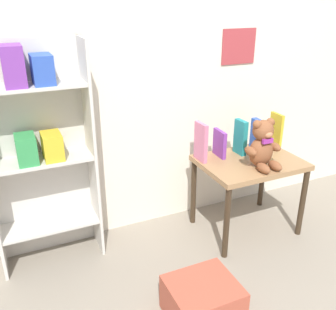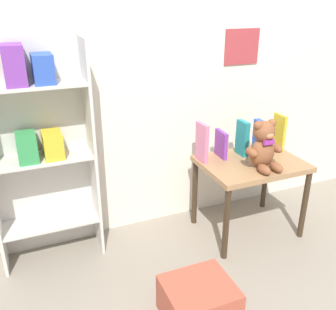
% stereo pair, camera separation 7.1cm
% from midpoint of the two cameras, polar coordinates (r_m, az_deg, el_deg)
% --- Properties ---
extents(wall_back, '(4.80, 0.07, 2.50)m').
position_cam_midpoint_polar(wall_back, '(2.64, 3.01, 15.33)').
color(wall_back, silver).
rests_on(wall_back, ground_plane).
extents(bookshelf_side, '(0.62, 0.25, 1.40)m').
position_cam_midpoint_polar(bookshelf_side, '(2.37, -18.26, 1.83)').
color(bookshelf_side, beige).
rests_on(bookshelf_side, ground_plane).
extents(display_table, '(0.69, 0.51, 0.55)m').
position_cam_midpoint_polar(display_table, '(2.68, 13.22, -2.40)').
color(display_table, '#9E754C').
rests_on(display_table, ground_plane).
extents(teddy_bear, '(0.25, 0.23, 0.33)m').
position_cam_midpoint_polar(teddy_bear, '(2.52, 15.19, 1.23)').
color(teddy_bear, brown).
rests_on(teddy_bear, display_table).
extents(book_standing_pink, '(0.03, 0.14, 0.27)m').
position_cam_midpoint_polar(book_standing_pink, '(2.55, 5.99, 1.91)').
color(book_standing_pink, '#D17093').
rests_on(book_standing_pink, display_table).
extents(book_standing_purple, '(0.03, 0.15, 0.19)m').
position_cam_midpoint_polar(book_standing_purple, '(2.65, 8.86, 1.65)').
color(book_standing_purple, purple).
rests_on(book_standing_purple, display_table).
extents(book_standing_teal, '(0.04, 0.12, 0.25)m').
position_cam_midpoint_polar(book_standing_teal, '(2.71, 12.00, 2.54)').
color(book_standing_teal, teal).
rests_on(book_standing_teal, display_table).
extents(book_standing_blue, '(0.05, 0.12, 0.23)m').
position_cam_midpoint_polar(book_standing_blue, '(2.81, 14.47, 2.86)').
color(book_standing_blue, '#2D51B7').
rests_on(book_standing_blue, display_table).
extents(book_standing_yellow, '(0.02, 0.13, 0.26)m').
position_cam_midpoint_polar(book_standing_yellow, '(2.89, 17.23, 3.41)').
color(book_standing_yellow, gold).
rests_on(book_standing_yellow, display_table).
extents(storage_bin, '(0.36, 0.32, 0.22)m').
position_cam_midpoint_polar(storage_bin, '(2.14, 5.71, -21.35)').
color(storage_bin, '#AD4C38').
rests_on(storage_bin, ground_plane).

